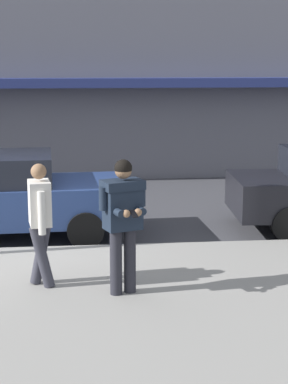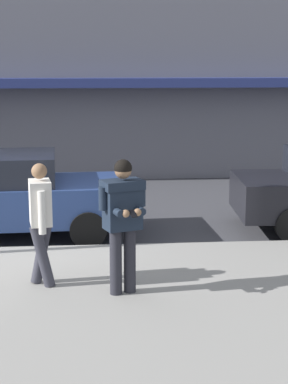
# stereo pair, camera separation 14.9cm
# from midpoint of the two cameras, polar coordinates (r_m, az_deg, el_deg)

# --- Properties ---
(ground_plane) EXTENTS (80.00, 80.00, 0.00)m
(ground_plane) POSITION_cam_midpoint_polar(r_m,az_deg,el_deg) (11.12, -10.80, -5.19)
(ground_plane) COLOR #3D3D42
(sidewalk) EXTENTS (32.00, 5.30, 0.14)m
(sidewalk) POSITION_cam_midpoint_polar(r_m,az_deg,el_deg) (8.34, -5.91, -10.34)
(sidewalk) COLOR gray
(sidewalk) RESTS_ON ground
(curb_paint_line) EXTENTS (28.00, 0.12, 0.01)m
(curb_paint_line) POSITION_cam_midpoint_polar(r_m,az_deg,el_deg) (11.10, -5.62, -5.04)
(curb_paint_line) COLOR silver
(curb_paint_line) RESTS_ON ground
(parked_sedan_mid) EXTENTS (4.59, 2.11, 1.54)m
(parked_sedan_mid) POSITION_cam_midpoint_polar(r_m,az_deg,el_deg) (11.82, -11.84, -0.26)
(parked_sedan_mid) COLOR navy
(parked_sedan_mid) RESTS_ON ground
(man_texting_on_phone) EXTENTS (0.62, 0.65, 1.81)m
(man_texting_on_phone) POSITION_cam_midpoint_polar(r_m,az_deg,el_deg) (8.32, -1.38, -1.78)
(man_texting_on_phone) COLOR #23232B
(man_texting_on_phone) RESTS_ON sidewalk
(pedestrian_in_light_coat) EXTENTS (0.37, 0.59, 1.70)m
(pedestrian_in_light_coat) POSITION_cam_midpoint_polar(r_m,az_deg,el_deg) (8.77, -8.69, -2.17)
(pedestrian_in_light_coat) COLOR #33333D
(pedestrian_in_light_coat) RESTS_ON sidewalk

